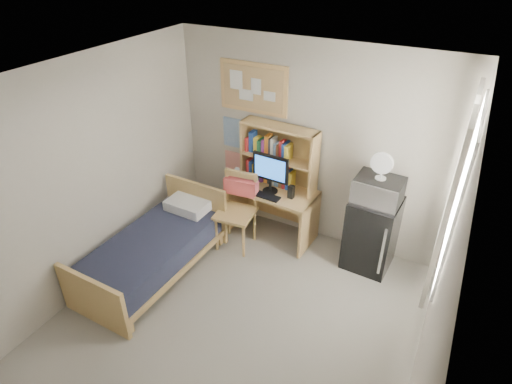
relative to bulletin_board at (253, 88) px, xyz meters
The scene contains 25 objects.
floor 2.95m from the bulletin_board, 69.48° to the right, with size 3.60×4.20×0.02m, color gray.
ceiling 2.33m from the bulletin_board, 69.48° to the right, with size 3.60×4.20×0.02m, color silver.
wall_back 1.00m from the bulletin_board, ahead, with size 3.60×0.04×2.60m, color beige.
wall_left 2.40m from the bulletin_board, 116.08° to the right, with size 0.04×4.20×2.60m, color beige.
wall_right 3.37m from the bulletin_board, 38.93° to the right, with size 0.04×4.20×2.60m, color beige.
window_unit 2.70m from the bulletin_board, 19.26° to the right, with size 0.10×1.40×1.70m, color white.
curtain_left 2.83m from the bulletin_board, 27.19° to the right, with size 0.04×0.55×1.70m, color white.
curtain_right 2.57m from the bulletin_board, 10.96° to the right, with size 0.04×0.55×1.70m, color white.
bulletin_board is the anchor object (origin of this frame).
poster_wave 0.74m from the bulletin_board, behind, with size 0.30×0.01×0.42m, color #285EA1.
poster_japan 1.18m from the bulletin_board, behind, with size 0.28×0.01×0.36m, color red.
desk 1.65m from the bulletin_board, 34.03° to the right, with size 1.15×0.57×0.72m, color #DDB06B.
desk_chair 1.59m from the bulletin_board, 80.75° to the right, with size 0.51×0.51×1.02m, color tan.
mini_fridge 2.30m from the bulletin_board, ahead, with size 0.55×0.55×0.93m, color black.
bed 2.41m from the bulletin_board, 106.78° to the right, with size 0.89×1.79×0.49m, color black.
hutch 0.91m from the bulletin_board, 17.81° to the right, with size 1.02×0.26×0.83m, color #DDB06B.
monitor 1.09m from the bulletin_board, 39.38° to the right, with size 0.49×0.04×0.52m, color black.
keyboard 1.36m from the bulletin_board, 49.47° to the right, with size 0.41×0.13×0.02m, color black.
speaker_left 1.17m from the bulletin_board, 69.02° to the right, with size 0.07×0.07×0.18m, color black.
speaker_right 1.38m from the bulletin_board, 26.85° to the right, with size 0.07×0.07×0.17m, color black.
water_bottle 1.15m from the bulletin_board, 98.46° to the right, with size 0.07×0.07×0.22m, color white.
hoodie 1.25m from the bulletin_board, 79.70° to the right, with size 0.44×0.13×0.21m, color #D75452.
microwave 1.97m from the bulletin_board, ahead, with size 0.52×0.40×0.30m, color silver.
desk_fan 1.87m from the bulletin_board, ahead, with size 0.24×0.24×0.30m, color white.
pillow 1.71m from the bulletin_board, 117.81° to the right, with size 0.54×0.38×0.13m, color white.
Camera 1 is at (1.69, -2.53, 3.59)m, focal length 30.00 mm.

